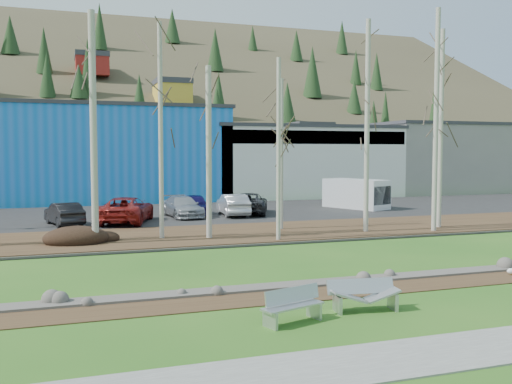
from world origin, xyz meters
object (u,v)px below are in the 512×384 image
object	(u,v)px
van_white	(358,194)
car_2	(183,207)
bench_damaged	(364,295)
car_5	(249,203)
bench_intact	(293,305)
car_3	(195,205)
car_0	(64,214)
car_1	(126,210)
seagull	(512,271)
car_4	(233,205)

from	to	relation	value
van_white	car_2	bearing A→B (deg)	164.60
bench_damaged	car_5	xyz separation A→B (m)	(4.15, 22.88, 0.42)
car_5	bench_intact	bearing A→B (deg)	95.81
bench_intact	car_3	distance (m)	23.62
car_3	car_5	distance (m)	3.68
car_0	car_1	world-z (taller)	car_1
car_5	seagull	bearing A→B (deg)	119.12
car_2	car_5	size ratio (longest dim) A/B	0.90
bench_intact	seagull	world-z (taller)	bench_intact
car_1	car_5	xyz separation A→B (m)	(8.35, 2.36, -0.06)
car_1	car_4	xyz separation A→B (m)	(7.01, 1.62, -0.05)
bench_damaged	car_5	size ratio (longest dim) A/B	0.38
seagull	car_0	size ratio (longest dim) A/B	0.11
van_white	seagull	bearing A→B (deg)	-126.92
seagull	car_5	size ratio (longest dim) A/B	0.08
bench_damaged	car_3	world-z (taller)	car_3
bench_damaged	car_2	world-z (taller)	car_2
car_2	bench_intact	bearing A→B (deg)	-99.51
car_3	car_5	world-z (taller)	car_5
bench_damaged	seagull	world-z (taller)	bench_damaged
seagull	car_1	world-z (taller)	car_1
bench_intact	car_3	world-z (taller)	car_3
car_0	car_3	size ratio (longest dim) A/B	0.96
car_5	van_white	xyz separation A→B (m)	(8.80, 1.01, 0.36)
bench_intact	car_1	world-z (taller)	car_1
bench_intact	van_white	xyz separation A→B (m)	(15.19, 24.28, 0.78)
car_3	car_5	bearing A→B (deg)	2.76
seagull	van_white	size ratio (longest dim) A/B	0.08
car_1	car_5	distance (m)	8.67
car_3	car_5	xyz separation A→B (m)	(3.68, -0.20, 0.01)
bench_intact	van_white	bearing A→B (deg)	40.21
car_1	bench_damaged	bearing A→B (deg)	119.57
bench_damaged	bench_intact	bearing A→B (deg)	-162.27
bench_damaged	car_4	size ratio (longest dim) A/B	0.45
seagull	car_3	world-z (taller)	car_3
bench_intact	bench_damaged	distance (m)	2.27
car_1	car_3	distance (m)	5.32
bench_damaged	seagull	size ratio (longest dim) A/B	4.55
car_2	car_3	size ratio (longest dim) A/B	1.11
car_1	car_4	distance (m)	7.19
car_0	car_4	world-z (taller)	car_4
car_0	car_2	bearing A→B (deg)	-179.67
car_0	car_4	size ratio (longest dim) A/B	0.92
bench_intact	car_1	size ratio (longest dim) A/B	0.33
car_0	car_1	size ratio (longest dim) A/B	0.72
car_2	car_1	bearing A→B (deg)	-158.11
car_1	van_white	distance (m)	17.47
bench_damaged	seagull	bearing A→B (deg)	25.42
bench_damaged	car_0	xyz separation A→B (m)	(-7.65, 20.52, 0.37)
car_3	car_0	bearing A→B (deg)	-156.66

